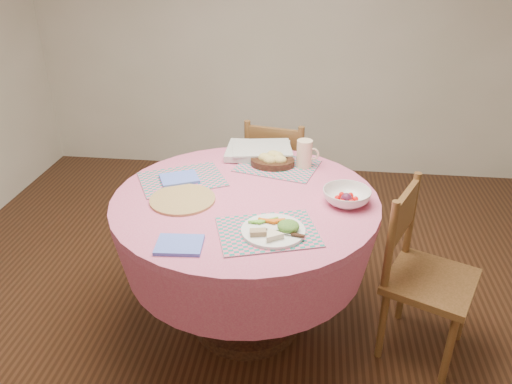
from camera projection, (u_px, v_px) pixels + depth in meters
ground at (247, 321)px, 2.66m from camera, size 4.00×4.00×0.00m
dining_table at (246, 233)px, 2.40m from camera, size 1.24×1.24×0.75m
chair_right at (422, 271)px, 2.31m from camera, size 0.51×0.52×0.85m
chair_back at (278, 179)px, 3.16m from camera, size 0.47×0.45×0.86m
placemat_front at (268, 232)px, 2.04m from camera, size 0.47×0.41×0.01m
placemat_left at (182, 179)px, 2.47m from camera, size 0.49×0.45×0.01m
placemat_back at (278, 166)px, 2.61m from camera, size 0.46×0.39×0.01m
wicker_trivet at (183, 199)px, 2.28m from camera, size 0.30×0.30×0.01m
napkin_near at (179, 245)px, 1.94m from camera, size 0.19×0.15×0.01m
napkin_far at (179, 178)px, 2.46m from camera, size 0.22×0.20×0.01m
dinner_plate at (275, 230)px, 2.01m from camera, size 0.26×0.26×0.05m
bread_bowl at (273, 160)px, 2.60m from camera, size 0.23×0.23×0.08m
latte_mug at (305, 154)px, 2.57m from camera, size 0.12×0.08×0.14m
fruit_bowl at (347, 197)px, 2.24m from camera, size 0.24×0.24×0.07m
newspaper_stack at (259, 150)px, 2.74m from camera, size 0.37×0.30×0.04m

